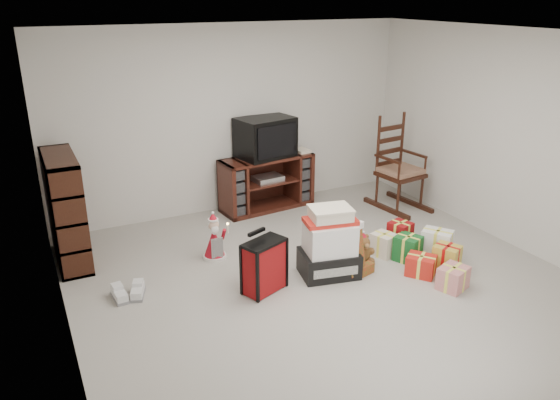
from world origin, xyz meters
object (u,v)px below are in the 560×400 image
object	(u,v)px
mrs_claus_figurine	(214,241)
sneaker_pair	(129,293)
tv_stand	(267,183)
gift_pile	(329,246)
rocking_chair	(397,175)
bookshelf	(66,212)
teddy_bear	(362,251)
crt_television	(265,137)
santa_figurine	(320,235)
gift_cluster	(422,252)
red_suitcase	(264,266)

from	to	relation	value
mrs_claus_figurine	sneaker_pair	bearing A→B (deg)	-157.27
tv_stand	gift_pile	xyz separation A→B (m)	(-0.24, -2.07, -0.04)
rocking_chair	mrs_claus_figurine	xyz separation A→B (m)	(-2.87, -0.40, -0.25)
bookshelf	teddy_bear	xyz separation A→B (m)	(2.90, -1.52, -0.44)
rocking_chair	gift_pile	world-z (taller)	rocking_chair
gift_pile	crt_television	xyz separation A→B (m)	(0.23, 2.09, 0.68)
rocking_chair	santa_figurine	size ratio (longest dim) A/B	2.38
tv_stand	gift_cluster	xyz separation A→B (m)	(0.82, -2.32, -0.23)
gift_pile	teddy_bear	world-z (taller)	gift_pile
rocking_chair	santa_figurine	xyz separation A→B (m)	(-1.71, -0.80, -0.24)
teddy_bear	gift_cluster	bearing A→B (deg)	-28.44
gift_pile	rocking_chair	bearing A→B (deg)	46.39
mrs_claus_figurine	teddy_bear	bearing A→B (deg)	-30.62
tv_stand	crt_television	xyz separation A→B (m)	(-0.00, 0.03, 0.64)
gift_pile	sneaker_pair	bearing A→B (deg)	178.59
mrs_claus_figurine	gift_cluster	size ratio (longest dim) A/B	0.46
sneaker_pair	teddy_bear	bearing A→B (deg)	-3.94
gift_cluster	crt_television	world-z (taller)	crt_television
bookshelf	santa_figurine	distance (m)	2.86
red_suitcase	teddy_bear	distance (m)	1.25
gift_pile	sneaker_pair	size ratio (longest dim) A/B	2.15
bookshelf	red_suitcase	size ratio (longest dim) A/B	1.90
santa_figurine	rocking_chair	bearing A→B (deg)	25.13
teddy_bear	gift_cluster	world-z (taller)	teddy_bear
tv_stand	rocking_chair	distance (m)	1.83
tv_stand	rocking_chair	world-z (taller)	rocking_chair
mrs_claus_figurine	crt_television	size ratio (longest dim) A/B	0.68
rocking_chair	gift_pile	size ratio (longest dim) A/B	1.78
crt_television	santa_figurine	bearing A→B (deg)	-102.70
bookshelf	santa_figurine	world-z (taller)	bookshelf
gift_cluster	tv_stand	bearing A→B (deg)	109.56
santa_figurine	crt_television	size ratio (longest dim) A/B	0.69
gift_pile	mrs_claus_figurine	xyz separation A→B (m)	(-0.97, 0.92, -0.12)
santa_figurine	crt_television	xyz separation A→B (m)	(0.04, 1.58, 0.80)
bookshelf	gift_pile	bearing A→B (deg)	-33.13
bookshelf	teddy_bear	size ratio (longest dim) A/B	3.67
teddy_bear	mrs_claus_figurine	xyz separation A→B (m)	(-1.44, 0.85, 0.07)
tv_stand	red_suitcase	distance (m)	2.31
teddy_bear	sneaker_pair	size ratio (longest dim) A/B	0.96
tv_stand	santa_figurine	bearing A→B (deg)	-97.22
gift_pile	gift_cluster	bearing A→B (deg)	-1.55
tv_stand	red_suitcase	bearing A→B (deg)	-121.39
rocking_chair	gift_cluster	bearing A→B (deg)	-125.38
red_suitcase	gift_cluster	xyz separation A→B (m)	(1.83, -0.24, -0.14)
gift_pile	santa_figurine	world-z (taller)	gift_pile
santa_figurine	gift_cluster	size ratio (longest dim) A/B	0.47
bookshelf	rocking_chair	bearing A→B (deg)	-3.52
tv_stand	sneaker_pair	world-z (taller)	tv_stand
bookshelf	sneaker_pair	bearing A→B (deg)	-70.44
teddy_bear	gift_cluster	size ratio (longest dim) A/B	0.28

